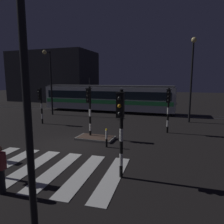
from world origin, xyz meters
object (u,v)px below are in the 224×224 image
at_px(traffic_light_corner_near_right, 121,121).
at_px(tram, 108,98).
at_px(street_lamp_trackside_left, 49,75).
at_px(pedestrian_waiting_at_kerb, 0,169).
at_px(street_lamp_near_kerb, 15,56).
at_px(traffic_light_corner_far_right, 168,104).
at_px(bollard_island_edge, 107,138).
at_px(traffic_light_median_centre, 89,105).
at_px(traffic_light_corner_far_left, 41,100).
at_px(street_lamp_trackside_right, 192,71).

height_order(traffic_light_corner_near_right, tram, tram).
height_order(street_lamp_trackside_left, pedestrian_waiting_at_kerb, street_lamp_trackside_left).
height_order(street_lamp_near_kerb, pedestrian_waiting_at_kerb, street_lamp_near_kerb).
relative_size(traffic_light_corner_far_right, street_lamp_trackside_left, 0.47).
distance_m(tram, bollard_island_edge, 13.56).
xyz_separation_m(traffic_light_median_centre, tram, (-2.88, 11.29, -0.53)).
relative_size(street_lamp_trackside_left, bollard_island_edge, 6.29).
distance_m(traffic_light_corner_near_right, street_lamp_near_kerb, 4.48).
bearing_deg(traffic_light_median_centre, street_lamp_trackside_left, 138.77).
xyz_separation_m(traffic_light_corner_near_right, street_lamp_near_kerb, (-1.24, -3.79, 2.04)).
relative_size(traffic_light_corner_far_right, bollard_island_edge, 2.99).
bearing_deg(traffic_light_corner_far_left, street_lamp_trackside_left, 115.59).
xyz_separation_m(traffic_light_median_centre, bollard_island_edge, (1.73, -1.41, -1.72)).
height_order(tram, bollard_island_edge, tram).
relative_size(traffic_light_corner_near_right, bollard_island_edge, 3.18).
xyz_separation_m(street_lamp_trackside_right, tram, (-9.33, 3.71, -2.94)).
bearing_deg(street_lamp_near_kerb, traffic_light_corner_far_left, 126.38).
xyz_separation_m(traffic_light_corner_near_right, tram, (-6.48, 16.12, -0.58)).
bearing_deg(traffic_light_corner_near_right, street_lamp_trackside_left, 134.45).
xyz_separation_m(street_lamp_trackside_right, bollard_island_edge, (-4.72, -8.99, -4.13)).
relative_size(street_lamp_trackside_left, pedestrian_waiting_at_kerb, 4.08).
bearing_deg(traffic_light_corner_far_right, street_lamp_trackside_right, 70.27).
distance_m(traffic_light_corner_near_right, street_lamp_trackside_right, 12.95).
relative_size(street_lamp_near_kerb, bollard_island_edge, 6.17).
distance_m(traffic_light_median_centre, bollard_island_edge, 2.82).
xyz_separation_m(traffic_light_corner_far_right, pedestrian_waiting_at_kerb, (-4.79, -10.28, -1.31)).
distance_m(traffic_light_median_centre, street_lamp_near_kerb, 9.17).
bearing_deg(traffic_light_corner_near_right, bollard_island_edge, 118.66).
bearing_deg(tram, pedestrian_waiting_at_kerb, -81.00).
xyz_separation_m(traffic_light_corner_near_right, street_lamp_trackside_right, (2.85, 12.41, 2.36)).
bearing_deg(traffic_light_median_centre, street_lamp_near_kerb, -74.66).
distance_m(traffic_light_corner_far_left, tram, 9.09).
relative_size(traffic_light_corner_far_right, tram, 0.21).
xyz_separation_m(tram, pedestrian_waiting_at_kerb, (2.93, -18.49, -0.87)).
bearing_deg(street_lamp_trackside_left, traffic_light_corner_near_right, -45.55).
relative_size(street_lamp_near_kerb, tram, 0.42).
relative_size(traffic_light_median_centre, bollard_island_edge, 3.12).
relative_size(traffic_light_corner_far_left, bollard_island_edge, 2.89).
height_order(traffic_light_corner_far_left, bollard_island_edge, traffic_light_corner_far_left).
xyz_separation_m(traffic_light_corner_far_right, tram, (-7.72, 8.21, -0.44)).
distance_m(traffic_light_median_centre, tram, 11.66).
distance_m(street_lamp_trackside_right, tram, 10.46).
distance_m(street_lamp_near_kerb, tram, 20.75).
bearing_deg(street_lamp_trackside_left, tram, 38.81).
relative_size(street_lamp_near_kerb, pedestrian_waiting_at_kerb, 4.00).
bearing_deg(traffic_light_corner_far_left, tram, 69.75).
height_order(traffic_light_corner_far_right, street_lamp_trackside_left, street_lamp_trackside_left).
bearing_deg(street_lamp_trackside_left, traffic_light_median_centre, -41.23).
bearing_deg(traffic_light_corner_far_left, traffic_light_corner_far_right, 1.61).
distance_m(traffic_light_corner_far_right, bollard_island_edge, 5.69).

